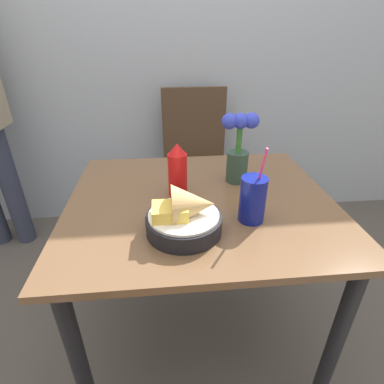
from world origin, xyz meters
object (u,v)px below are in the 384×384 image
(ketchup_bottle, at_px, (178,171))
(flower_vase, at_px, (238,148))
(drink_cup, at_px, (253,201))
(food_basket, at_px, (186,216))
(chair_far_window, at_px, (195,153))

(ketchup_bottle, height_order, flower_vase, flower_vase)
(drink_cup, bearing_deg, food_basket, -168.61)
(chair_far_window, height_order, drink_cup, drink_cup)
(drink_cup, distance_m, flower_vase, 0.28)
(ketchup_bottle, distance_m, flower_vase, 0.26)
(food_basket, bearing_deg, drink_cup, 11.39)
(drink_cup, xyz_separation_m, flower_vase, (0.02, 0.27, 0.07))
(chair_far_window, height_order, flower_vase, flower_vase)
(food_basket, relative_size, drink_cup, 0.89)
(ketchup_bottle, bearing_deg, drink_cup, -39.31)
(flower_vase, bearing_deg, ketchup_bottle, -157.74)
(chair_far_window, relative_size, drink_cup, 3.76)
(drink_cup, bearing_deg, ketchup_bottle, 140.69)
(drink_cup, height_order, flower_vase, flower_vase)
(ketchup_bottle, xyz_separation_m, drink_cup, (0.22, -0.18, -0.03))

